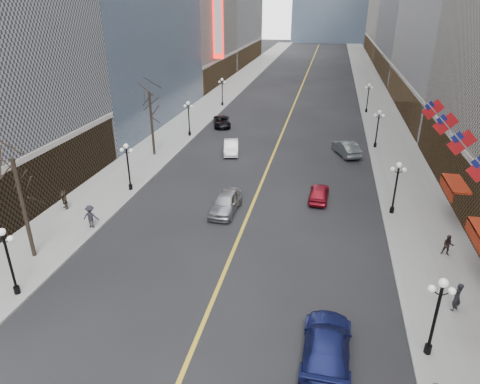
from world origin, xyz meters
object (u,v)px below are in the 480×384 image
at_px(car_nb_near, 226,202).
at_px(car_nb_far, 222,122).
at_px(streetlamp_east_2, 378,125).
at_px(car_nb_mid, 231,147).
at_px(streetlamp_east_0, 437,309).
at_px(streetlamp_east_3, 368,95).
at_px(car_sb_far, 346,148).
at_px(car_sb_mid, 319,193).
at_px(streetlamp_west_1, 128,162).
at_px(ped_ne_corner, 457,297).
at_px(streetlamp_west_2, 189,115).
at_px(car_sb_near, 327,346).
at_px(streetlamp_west_3, 222,89).
at_px(streetlamp_west_0, 8,255).
at_px(streetlamp_east_1, 396,183).

height_order(car_nb_near, car_nb_far, car_nb_near).
relative_size(streetlamp_east_2, car_nb_mid, 0.97).
xyz_separation_m(streetlamp_east_0, streetlamp_east_3, (0.00, 52.00, 0.00)).
xyz_separation_m(streetlamp_east_2, car_sb_far, (-3.54, -3.33, -2.07)).
bearing_deg(car_sb_mid, streetlamp_west_1, 7.30).
bearing_deg(car_sb_mid, ped_ne_corner, 123.06).
bearing_deg(streetlamp_east_0, car_nb_mid, 120.38).
height_order(streetlamp_west_2, ped_ne_corner, streetlamp_west_2).
height_order(streetlamp_west_1, car_sb_near, streetlamp_west_1).
relative_size(streetlamp_west_3, car_nb_far, 0.91).
height_order(streetlamp_east_2, car_sb_far, streetlamp_east_2).
bearing_deg(car_sb_near, streetlamp_west_2, -60.97).
bearing_deg(car_sb_far, streetlamp_east_0, 74.92).
bearing_deg(car_nb_near, streetlamp_west_1, 169.02).
bearing_deg(ped_ne_corner, streetlamp_east_2, -130.43).
relative_size(streetlamp_west_3, car_sb_mid, 1.08).
relative_size(streetlamp_east_2, car_nb_near, 0.89).
distance_m(car_nb_near, car_sb_near, 17.35).
relative_size(car_nb_far, ped_ne_corner, 2.69).
bearing_deg(streetlamp_west_0, streetlamp_east_0, 0.00).
distance_m(streetlamp_east_0, streetlamp_west_0, 23.60).
bearing_deg(streetlamp_east_0, streetlamp_east_2, 90.00).
bearing_deg(streetlamp_east_2, streetlamp_west_1, -142.67).
distance_m(streetlamp_west_2, streetlamp_west_3, 18.00).
xyz_separation_m(streetlamp_west_0, streetlamp_west_2, (0.00, 34.00, 0.00)).
distance_m(streetlamp_east_0, car_nb_near, 19.52).
distance_m(streetlamp_east_3, streetlamp_west_3, 23.60).
bearing_deg(ped_ne_corner, car_sb_mid, -103.52).
relative_size(streetlamp_west_0, ped_ne_corner, 2.46).
distance_m(streetlamp_east_1, car_sb_mid, 6.70).
distance_m(streetlamp_east_3, car_nb_far, 24.11).
bearing_deg(car_nb_far, car_sb_near, -86.18).
distance_m(streetlamp_west_0, car_nb_mid, 29.44).
height_order(streetlamp_east_1, car_nb_mid, streetlamp_east_1).
bearing_deg(streetlamp_west_1, streetlamp_east_2, 37.33).
relative_size(streetlamp_west_1, car_sb_near, 0.77).
xyz_separation_m(streetlamp_west_3, ped_ne_corner, (25.73, -48.19, -1.83)).
bearing_deg(ped_ne_corner, car_sb_far, -122.54).
bearing_deg(car_nb_near, streetlamp_west_2, 118.22).
bearing_deg(car_nb_far, streetlamp_east_2, -32.47).
distance_m(streetlamp_west_0, streetlamp_west_2, 34.00).
xyz_separation_m(streetlamp_east_1, car_nb_near, (-13.80, -2.35, -2.04)).
xyz_separation_m(streetlamp_west_2, car_sb_far, (20.06, -3.33, -2.07)).
height_order(streetlamp_east_2, car_sb_mid, streetlamp_east_2).
xyz_separation_m(car_sb_near, car_sb_mid, (-1.09, 18.92, -0.14)).
bearing_deg(car_nb_far, streetlamp_west_3, 86.65).
bearing_deg(streetlamp_west_2, ped_ne_corner, -49.56).
xyz_separation_m(streetlamp_east_2, car_sb_near, (-5.05, -35.33, -2.05)).
bearing_deg(car_nb_mid, streetlamp_east_1, -49.10).
height_order(streetlamp_east_2, ped_ne_corner, streetlamp_east_2).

